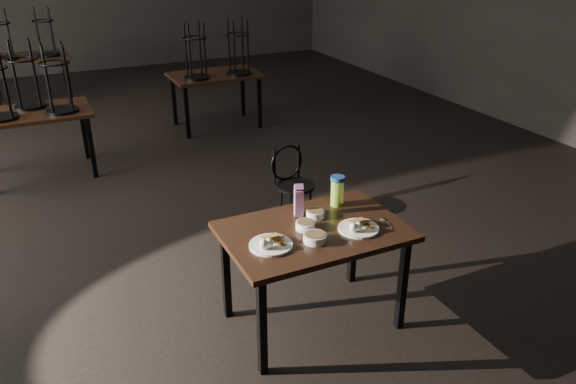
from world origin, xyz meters
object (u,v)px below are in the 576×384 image
juice_carton (299,201)px  water_bottle (337,191)px  main_table (314,239)px  bentwood_chair (292,179)px

juice_carton → water_bottle: juice_carton is taller
main_table → juice_carton: 0.29m
bentwood_chair → main_table: bearing=-118.2°
water_bottle → bentwood_chair: (0.22, 1.17, -0.42)m
juice_carton → main_table: bearing=-88.9°
water_bottle → juice_carton: bearing=-176.0°
juice_carton → bentwood_chair: size_ratio=0.32×
bentwood_chair → water_bottle: bearing=-108.2°
juice_carton → bentwood_chair: bearing=66.0°
main_table → water_bottle: 0.44m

